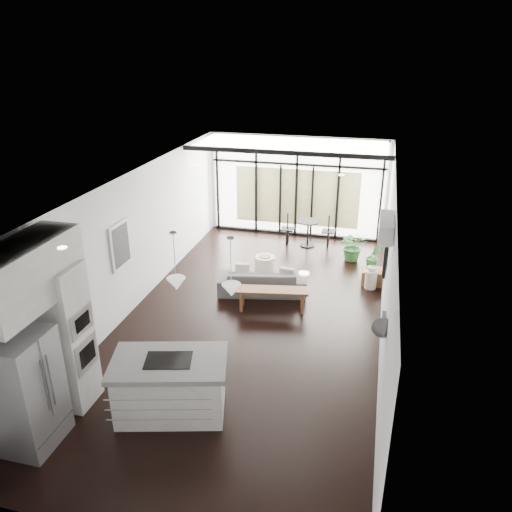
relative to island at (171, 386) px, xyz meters
The scene contains 27 objects.
floor 2.99m from the island, 80.53° to the left, with size 5.00×10.00×0.00m, color black.
ceiling 3.78m from the island, 80.53° to the left, with size 5.00×10.00×0.00m, color silver.
wall_left 3.67m from the island, 124.59° to the left, with size 0.02×10.00×2.80m, color white.
wall_right 4.28m from the island, 44.34° to the left, with size 0.02×10.00×2.80m, color white.
wall_back 7.99m from the island, 86.48° to the left, with size 5.00×0.02×2.80m, color white.
wall_front 2.34m from the island, 76.83° to the right, with size 5.00×0.02×2.80m, color white.
glazing 7.87m from the island, 86.43° to the left, with size 5.00×0.20×2.80m, color black.
skylight 7.31m from the island, 85.98° to the left, with size 4.70×1.90×0.06m, color silver.
neighbour_building 7.91m from the island, 86.46° to the left, with size 3.50×0.02×1.60m, color beige.
island is the anchor object (origin of this frame).
cooktop 0.46m from the island, ahead, with size 0.66×0.44×0.01m, color black.
fridge 1.93m from the island, 146.89° to the right, with size 0.66×0.82×1.70m, color #A7A7AC.
appliance_column 1.69m from the island, behind, with size 0.59×0.62×2.29m, color white.
upper_cabinets 2.57m from the island, 160.42° to the right, with size 0.62×1.75×0.86m, color white.
pendant_left 1.59m from the island, 72.13° to the left, with size 0.26×0.26×0.18m, color silver.
pendant_right 1.82m from the island, 16.88° to the left, with size 0.26×0.26×0.18m, color silver.
sofa 4.12m from the island, 84.44° to the left, with size 1.92×0.56×0.75m, color #505052.
console_bench 3.49m from the island, 76.97° to the left, with size 1.47×0.37×0.47m, color brown.
pouf 5.19m from the island, 87.63° to the left, with size 0.48×0.48×0.39m, color silver.
crate 5.84m from the island, 62.01° to the left, with size 0.45×0.45×0.34m, color brown.
plant_tall 6.76m from the island, 70.87° to the left, with size 0.71×0.79×0.61m, color #306F31.
plant_crate 5.83m from the island, 62.01° to the left, with size 0.35×0.64×0.28m, color #306F31.
milk_can 5.60m from the island, 60.91° to the left, with size 0.27×0.27×0.53m, color #F1E4CC.
bistro_set 7.13m from the island, 82.28° to the left, with size 1.39×0.56×0.67m, color black.
tv 4.98m from the island, 53.06° to the left, with size 0.05×1.10×0.65m, color black.
ac_unit 4.09m from the island, 36.47° to the left, with size 0.22×0.90×0.30m, color white.
framed_art 3.31m from the island, 129.35° to the left, with size 0.04×0.70×0.90m, color black.
Camera 1 is at (2.19, -8.41, 5.12)m, focal length 35.00 mm.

